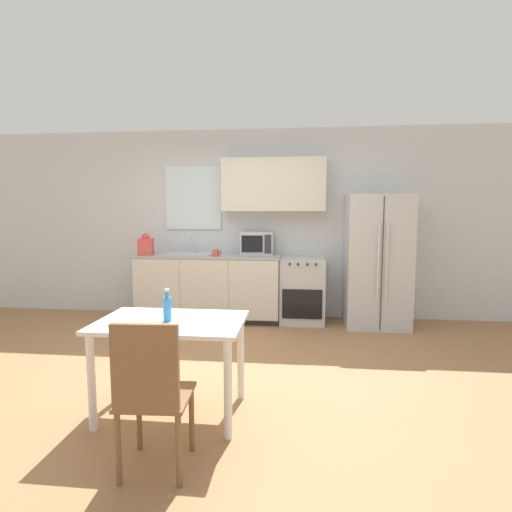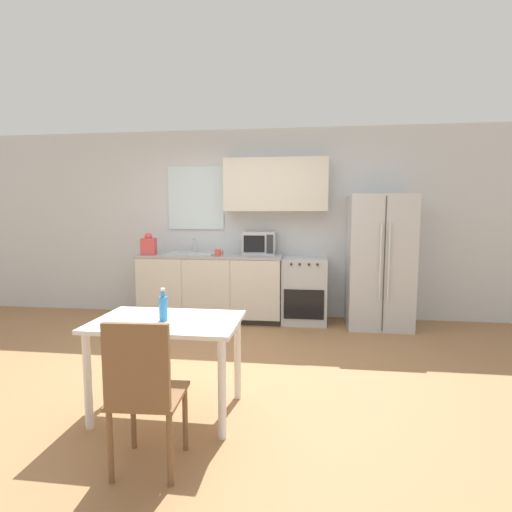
# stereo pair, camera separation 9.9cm
# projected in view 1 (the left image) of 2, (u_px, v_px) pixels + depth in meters

# --- Properties ---
(ground_plane) EXTENTS (12.00, 12.00, 0.00)m
(ground_plane) POSITION_uv_depth(u_px,v_px,m) (216.00, 367.00, 3.94)
(ground_plane) COLOR #9E7047
(wall_back) EXTENTS (12.00, 0.38, 2.70)m
(wall_back) POSITION_uv_depth(u_px,v_px,m) (247.00, 218.00, 5.81)
(wall_back) COLOR silver
(wall_back) RESTS_ON ground_plane
(kitchen_counter) EXTENTS (2.02, 0.65, 0.93)m
(kitchen_counter) POSITION_uv_depth(u_px,v_px,m) (209.00, 287.00, 5.65)
(kitchen_counter) COLOR #333333
(kitchen_counter) RESTS_ON ground_plane
(oven_range) EXTENTS (0.60, 0.61, 0.90)m
(oven_range) POSITION_uv_depth(u_px,v_px,m) (302.00, 290.00, 5.53)
(oven_range) COLOR #B7BABC
(oven_range) RESTS_ON ground_plane
(refrigerator) EXTENTS (0.81, 0.76, 1.75)m
(refrigerator) POSITION_uv_depth(u_px,v_px,m) (377.00, 261.00, 5.32)
(refrigerator) COLOR silver
(refrigerator) RESTS_ON ground_plane
(kitchen_sink) EXTENTS (0.69, 0.46, 0.22)m
(kitchen_sink) POSITION_uv_depth(u_px,v_px,m) (189.00, 253.00, 5.64)
(kitchen_sink) COLOR #B7BABC
(kitchen_sink) RESTS_ON kitchen_counter
(microwave) EXTENTS (0.45, 0.32, 0.32)m
(microwave) POSITION_uv_depth(u_px,v_px,m) (257.00, 243.00, 5.64)
(microwave) COLOR #B7BABC
(microwave) RESTS_ON kitchen_counter
(coffee_mug) EXTENTS (0.12, 0.08, 0.09)m
(coffee_mug) POSITION_uv_depth(u_px,v_px,m) (216.00, 253.00, 5.37)
(coffee_mug) COLOR #BF4C3F
(coffee_mug) RESTS_ON kitchen_counter
(grocery_bag_0) EXTENTS (0.22, 0.19, 0.31)m
(grocery_bag_0) POSITION_uv_depth(u_px,v_px,m) (146.00, 245.00, 5.53)
(grocery_bag_0) COLOR #D14C4C
(grocery_bag_0) RESTS_ON kitchen_counter
(dining_table) EXTENTS (1.08, 0.71, 0.72)m
(dining_table) POSITION_uv_depth(u_px,v_px,m) (171.00, 335.00, 2.97)
(dining_table) COLOR white
(dining_table) RESTS_ON ground_plane
(dining_chair_near) EXTENTS (0.42, 0.42, 0.93)m
(dining_chair_near) POSITION_uv_depth(u_px,v_px,m) (151.00, 388.00, 2.24)
(dining_chair_near) COLOR brown
(dining_chair_near) RESTS_ON ground_plane
(drink_bottle) EXTENTS (0.06, 0.06, 0.24)m
(drink_bottle) POSITION_uv_depth(u_px,v_px,m) (167.00, 308.00, 2.91)
(drink_bottle) COLOR #338CD8
(drink_bottle) RESTS_ON dining_table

